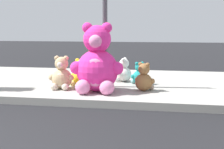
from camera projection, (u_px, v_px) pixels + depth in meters
sidewalk at (73, 83)px, 8.29m from camera, size 28.00×4.40×0.15m
sign_pole at (105, 10)px, 7.07m from camera, size 0.56×0.11×3.20m
plush_pink_large at (97, 64)px, 6.67m from camera, size 1.10×0.98×1.43m
plush_red at (103, 72)px, 8.21m from camera, size 0.34×0.36×0.48m
plush_yellow at (80, 75)px, 7.39m from camera, size 0.46×0.45×0.63m
plush_brown at (144, 79)px, 6.83m from camera, size 0.44×0.43×0.60m
plush_teal at (139, 75)px, 7.61m from camera, size 0.38×0.38×0.53m
plush_tan at (62, 76)px, 7.00m from camera, size 0.56×0.49×0.73m
plush_white at (123, 72)px, 7.96m from camera, size 0.41×0.46×0.59m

